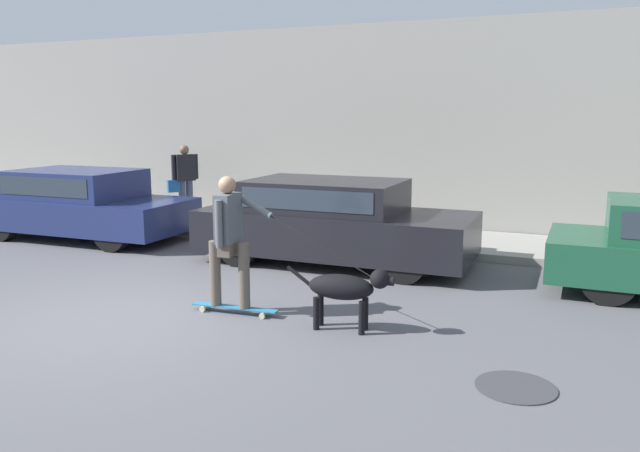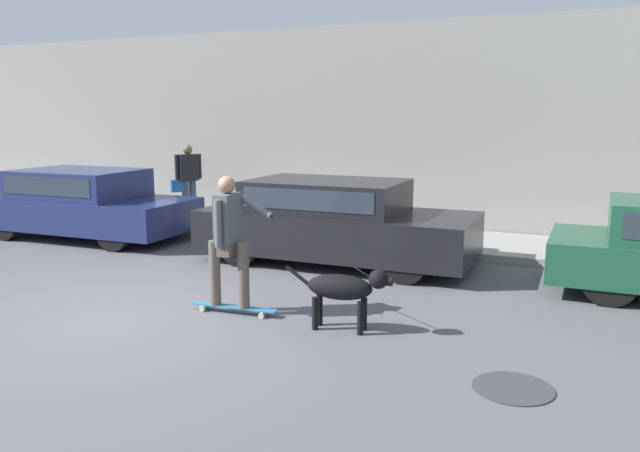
# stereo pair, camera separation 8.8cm
# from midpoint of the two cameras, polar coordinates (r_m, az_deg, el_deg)

# --- Properties ---
(ground_plane) EXTENTS (36.00, 36.00, 0.00)m
(ground_plane) POSITION_cam_midpoint_polar(r_m,az_deg,el_deg) (7.64, -18.17, -8.26)
(ground_plane) COLOR #545459
(back_wall) EXTENTS (32.00, 0.30, 4.13)m
(back_wall) POSITION_cam_midpoint_polar(r_m,az_deg,el_deg) (13.22, 1.58, 8.94)
(back_wall) COLOR gray
(back_wall) RESTS_ON ground_plane
(sidewalk_curb) EXTENTS (30.00, 2.10, 0.13)m
(sidewalk_curb) POSITION_cam_midpoint_polar(r_m,az_deg,el_deg) (12.31, -0.56, -0.52)
(sidewalk_curb) COLOR gray
(sidewalk_curb) RESTS_ON ground_plane
(parked_car_0) EXTENTS (4.18, 1.91, 1.31)m
(parked_car_0) POSITION_cam_midpoint_polar(r_m,az_deg,el_deg) (12.77, -21.16, 1.83)
(parked_car_0) COLOR black
(parked_car_0) RESTS_ON ground_plane
(parked_car_1) EXTENTS (4.34, 1.82, 1.33)m
(parked_car_1) POSITION_cam_midpoint_polar(r_m,az_deg,el_deg) (9.89, 0.92, 0.31)
(parked_car_1) COLOR black
(parked_car_1) RESTS_ON ground_plane
(dog) EXTENTS (1.22, 0.35, 0.72)m
(dog) POSITION_cam_midpoint_polar(r_m,az_deg,el_deg) (6.84, 2.01, -5.72)
(dog) COLOR black
(dog) RESTS_ON ground_plane
(skateboarder) EXTENTS (2.36, 0.55, 1.65)m
(skateboarder) POSITION_cam_midpoint_polar(r_m,az_deg,el_deg) (7.39, -8.61, -0.95)
(skateboarder) COLOR beige
(skateboarder) RESTS_ON ground_plane
(pedestrian_with_bag) EXTENTS (0.47, 0.62, 1.56)m
(pedestrian_with_bag) POSITION_cam_midpoint_polar(r_m,az_deg,el_deg) (14.02, -12.46, 4.37)
(pedestrian_with_bag) COLOR #3D4760
(pedestrian_with_bag) RESTS_ON sidewalk_curb
(manhole_cover) EXTENTS (0.70, 0.70, 0.01)m
(manhole_cover) POSITION_cam_midpoint_polar(r_m,az_deg,el_deg) (5.85, 17.04, -13.91)
(manhole_cover) COLOR #38383D
(manhole_cover) RESTS_ON ground_plane
(fire_hydrant) EXTENTS (0.18, 0.18, 0.66)m
(fire_hydrant) POSITION_cam_midpoint_polar(r_m,az_deg,el_deg) (11.80, -9.43, 0.27)
(fire_hydrant) COLOR #4C5156
(fire_hydrant) RESTS_ON ground_plane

